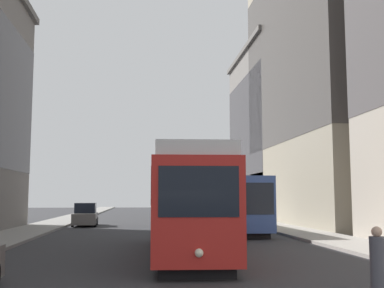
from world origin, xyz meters
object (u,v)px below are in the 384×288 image
(transit_bus, at_px, (230,202))
(parked_car_left_mid, at_px, (85,215))
(pedestrian_crossing_near, at_px, (378,264))
(streetcar, at_px, (188,202))

(transit_bus, relative_size, parked_car_left_mid, 2.74)
(transit_bus, bearing_deg, pedestrian_crossing_near, -92.04)
(parked_car_left_mid, distance_m, pedestrian_crossing_near, 30.19)
(streetcar, xyz_separation_m, parked_car_left_mid, (-6.29, 19.87, -1.26))
(streetcar, bearing_deg, transit_bus, 74.68)
(transit_bus, distance_m, pedestrian_crossing_near, 20.98)
(transit_bus, xyz_separation_m, pedestrian_crossing_near, (-0.40, -20.94, -1.20))
(streetcar, distance_m, transit_bus, 12.93)
(streetcar, relative_size, parked_car_left_mid, 2.81)
(transit_bus, relative_size, pedestrian_crossing_near, 7.93)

